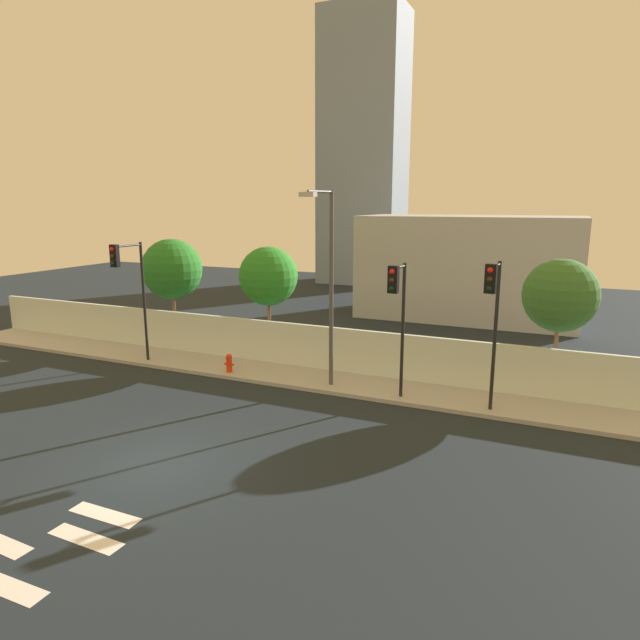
# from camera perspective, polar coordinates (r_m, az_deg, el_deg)

# --- Properties ---
(ground_plane) EXTENTS (80.00, 80.00, 0.00)m
(ground_plane) POSITION_cam_1_polar(r_m,az_deg,el_deg) (15.97, -16.51, -14.18)
(ground_plane) COLOR #1C252C
(sidewalk) EXTENTS (36.00, 2.40, 0.15)m
(sidewalk) POSITION_cam_1_polar(r_m,az_deg,el_deg) (22.29, -2.71, -5.87)
(sidewalk) COLOR #AAAAAA
(sidewalk) RESTS_ON ground
(perimeter_wall) EXTENTS (36.00, 0.18, 1.80)m
(perimeter_wall) POSITION_cam_1_polar(r_m,az_deg,el_deg) (23.13, -1.29, -2.68)
(perimeter_wall) COLOR silver
(perimeter_wall) RESTS_ON sidewalk
(crosswalk_marking) EXTENTS (3.41, 3.86, 0.01)m
(crosswalk_marking) POSITION_cam_1_polar(r_m,az_deg,el_deg) (13.33, -27.61, -20.70)
(crosswalk_marking) COLOR silver
(crosswalk_marking) RESTS_ON ground
(traffic_light_left) EXTENTS (0.36, 1.28, 4.77)m
(traffic_light_left) POSITION_cam_1_polar(r_m,az_deg,el_deg) (18.71, 8.03, 1.75)
(traffic_light_left) COLOR black
(traffic_light_left) RESTS_ON sidewalk
(traffic_light_center) EXTENTS (0.37, 1.27, 4.96)m
(traffic_light_center) POSITION_cam_1_polar(r_m,az_deg,el_deg) (18.11, 17.42, 1.39)
(traffic_light_center) COLOR black
(traffic_light_center) RESTS_ON sidewalk
(traffic_light_right) EXTENTS (0.35, 1.81, 5.15)m
(traffic_light_right) POSITION_cam_1_polar(r_m,az_deg,el_deg) (24.18, -19.10, 4.19)
(traffic_light_right) COLOR black
(traffic_light_right) RESTS_ON sidewalk
(street_lamp_curbside) EXTENTS (0.66, 1.68, 7.19)m
(street_lamp_curbside) POSITION_cam_1_polar(r_m,az_deg,el_deg) (20.04, 0.87, 4.62)
(street_lamp_curbside) COLOR #4C4C51
(street_lamp_curbside) RESTS_ON sidewalk
(fire_hydrant) EXTENTS (0.44, 0.26, 0.76)m
(fire_hydrant) POSITION_cam_1_polar(r_m,az_deg,el_deg) (22.82, -9.38, -4.33)
(fire_hydrant) COLOR red
(fire_hydrant) RESTS_ON sidewalk
(roadside_tree_leftmost) EXTENTS (2.92, 2.92, 5.23)m
(roadside_tree_leftmost) POSITION_cam_1_polar(r_m,az_deg,el_deg) (27.72, -15.05, 5.08)
(roadside_tree_leftmost) COLOR brown
(roadside_tree_leftmost) RESTS_ON ground
(roadside_tree_midleft) EXTENTS (2.63, 2.63, 5.04)m
(roadside_tree_midleft) POSITION_cam_1_polar(r_m,az_deg,el_deg) (24.73, -5.36, 4.52)
(roadside_tree_midleft) COLOR brown
(roadside_tree_midleft) RESTS_ON ground
(roadside_tree_midright) EXTENTS (2.65, 2.65, 4.99)m
(roadside_tree_midright) POSITION_cam_1_polar(r_m,az_deg,el_deg) (21.59, 23.57, 2.33)
(roadside_tree_midright) COLOR brown
(roadside_tree_midright) RESTS_ON ground
(low_building_distant) EXTENTS (12.76, 6.00, 6.16)m
(low_building_distant) POSITION_cam_1_polar(r_m,az_deg,el_deg) (34.83, 15.13, 5.28)
(low_building_distant) COLOR #ADADAD
(low_building_distant) RESTS_ON ground
(tower_on_skyline) EXTENTS (6.77, 5.00, 22.48)m
(tower_on_skyline) POSITION_cam_1_polar(r_m,az_deg,el_deg) (49.29, 4.51, 17.01)
(tower_on_skyline) COLOR gray
(tower_on_skyline) RESTS_ON ground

